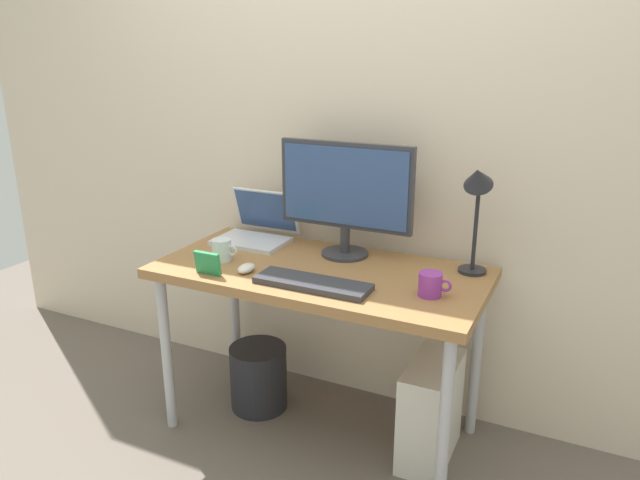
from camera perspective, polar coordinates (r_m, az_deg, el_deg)
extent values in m
plane|color=#665B51|center=(2.75, 0.00, -17.48)|extent=(6.00, 6.00, 0.00)
cube|color=beige|center=(2.61, 3.70, 11.39)|extent=(4.40, 0.04, 2.60)
cube|color=olive|center=(2.41, 0.00, -3.17)|extent=(1.32, 0.64, 0.04)
cylinder|color=#B2B2B7|center=(2.67, -14.44, -10.44)|extent=(0.04, 0.04, 0.71)
cylinder|color=#B2B2B7|center=(2.19, 11.79, -17.10)|extent=(0.04, 0.04, 0.71)
cylinder|color=#B2B2B7|center=(3.04, -8.14, -6.36)|extent=(0.04, 0.04, 0.71)
cylinder|color=#B2B2B7|center=(2.63, 14.68, -10.90)|extent=(0.04, 0.04, 0.71)
cylinder|color=#333338|center=(2.55, 2.38, -1.29)|extent=(0.20, 0.20, 0.01)
cylinder|color=#333338|center=(2.53, 2.40, 0.04)|extent=(0.04, 0.04, 0.11)
cube|color=#333338|center=(2.47, 2.47, 5.21)|extent=(0.58, 0.03, 0.36)
cube|color=#334C7F|center=(2.45, 2.32, 5.13)|extent=(0.55, 0.01, 0.32)
cube|color=silver|center=(2.71, -6.61, -0.13)|extent=(0.32, 0.22, 0.02)
cube|color=silver|center=(2.80, -5.18, 2.83)|extent=(0.32, 0.07, 0.20)
cube|color=#334C7F|center=(2.79, -5.26, 2.84)|extent=(0.30, 0.06, 0.18)
cylinder|color=#232328|center=(2.43, 14.31, -2.83)|extent=(0.11, 0.11, 0.01)
cylinder|color=#232328|center=(2.38, 14.64, 1.21)|extent=(0.02, 0.02, 0.34)
cone|color=#232328|center=(2.29, 14.84, 5.81)|extent=(0.11, 0.14, 0.13)
cube|color=#333338|center=(2.22, -0.71, -4.17)|extent=(0.44, 0.14, 0.02)
ellipsoid|color=silver|center=(2.37, -7.05, -2.69)|extent=(0.06, 0.09, 0.03)
cylinder|color=purple|center=(2.16, 10.47, -4.18)|extent=(0.09, 0.09, 0.09)
torus|color=purple|center=(2.15, 11.89, -4.29)|extent=(0.05, 0.01, 0.05)
cylinder|color=silver|center=(2.51, -9.38, -0.93)|extent=(0.08, 0.08, 0.09)
torus|color=silver|center=(2.48, -8.38, -1.01)|extent=(0.05, 0.01, 0.05)
cube|color=#268C4C|center=(2.36, -10.69, -2.17)|extent=(0.11, 0.03, 0.09)
cube|color=silver|center=(2.52, 10.52, -15.74)|extent=(0.18, 0.36, 0.42)
cylinder|color=#232328|center=(2.83, -5.88, -12.88)|extent=(0.26, 0.26, 0.30)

